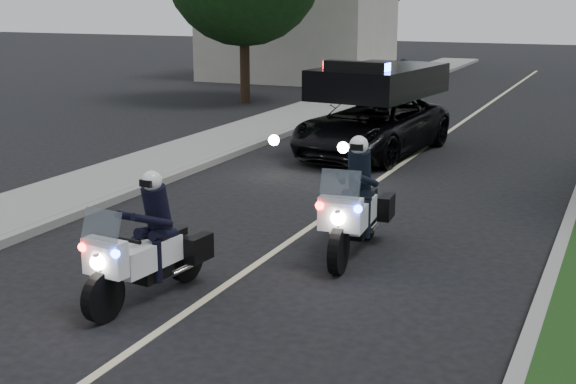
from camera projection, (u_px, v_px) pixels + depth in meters
name	position (u px, v px, depth m)	size (l,w,h in m)	color
ground	(229.00, 283.00, 11.04)	(120.00, 120.00, 0.00)	black
curb_left	(268.00, 140.00, 21.51)	(0.20, 60.00, 0.15)	gray
sidewalk_left	(232.00, 137.00, 21.94)	(2.00, 60.00, 0.16)	gray
building_far	(298.00, 4.00, 37.20)	(8.00, 6.00, 7.00)	#A8A396
lane_marking	(415.00, 155.00, 19.93)	(0.12, 50.00, 0.01)	#BFB78C
police_moto_left	(150.00, 299.00, 10.46)	(0.71, 2.02, 1.72)	silver
police_moto_right	(354.00, 254.00, 12.26)	(0.76, 2.17, 1.85)	white
police_suv	(371.00, 154.00, 20.01)	(2.44, 5.28, 2.57)	black
bicycle	(401.00, 115.00, 26.69)	(0.66, 1.90, 1.00)	black
cyclist	(401.00, 115.00, 26.69)	(0.60, 0.40, 1.67)	black
tree_left_near	(245.00, 103.00, 29.66)	(5.77, 5.77, 9.62)	#143712
tree_left_far	(350.00, 70.00, 42.85)	(7.20, 7.20, 12.00)	black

